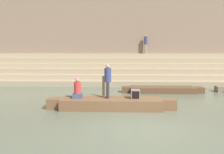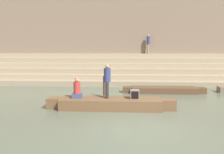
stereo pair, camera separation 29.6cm
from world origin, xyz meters
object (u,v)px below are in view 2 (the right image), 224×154
Objects in this scene: person_standing at (107,79)px; person_rowing at (77,90)px; rowboat_main at (111,103)px; tv_set at (135,94)px; moored_boat_shore at (164,90)px; mooring_post at (104,86)px; person_on_steps at (148,43)px.

person_rowing is at bearing -177.00° from person_standing.
rowboat_main is at bearing -33.84° from person_standing.
tv_set reaches higher than rowboat_main.
person_standing reaches higher than person_rowing.
moored_boat_shore is (2.11, 4.15, -0.53)m from tv_set.
person_rowing is (-1.48, -0.09, -0.54)m from person_standing.
mooring_post is at bearing 97.78° from person_standing.
person_rowing is 0.81× the size of mooring_post.
mooring_post is 8.78m from person_on_steps.
tv_set is (2.82, -0.01, -0.20)m from person_rowing.
mooring_post is at bearing 72.03° from person_rowing.
tv_set is 3.17m from mooring_post.
mooring_post reaches higher than tv_set.
mooring_post is at bearing -156.61° from moored_boat_shore.
moored_boat_shore is (3.29, 4.16, -0.07)m from rowboat_main.
tv_set is 0.25× the size of person_on_steps.
moored_boat_shore is at bearing 44.56° from person_rowing.
rowboat_main is 4.80× the size of mooring_post.
mooring_post is (-3.83, -1.49, 0.44)m from moored_boat_shore.
tv_set is 0.34× the size of mooring_post.
person_on_steps is at bearing 74.02° from rowboat_main.
person_standing is at bearing 146.29° from rowboat_main.
moored_boat_shore is at bearing 51.21° from rowboat_main.
person_on_steps is at bearing 70.85° from person_rowing.
person_rowing is 0.19× the size of moored_boat_shore.
moored_boat_shore is 6.94m from person_on_steps.
person_standing is 1.53m from tv_set.
tv_set reaches higher than moored_boat_shore.
person_on_steps reaches higher than rowboat_main.
moored_boat_shore is at bearing 26.05° from person_on_steps.
person_rowing reaches higher than tv_set.
mooring_post is at bearing 114.66° from tv_set.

